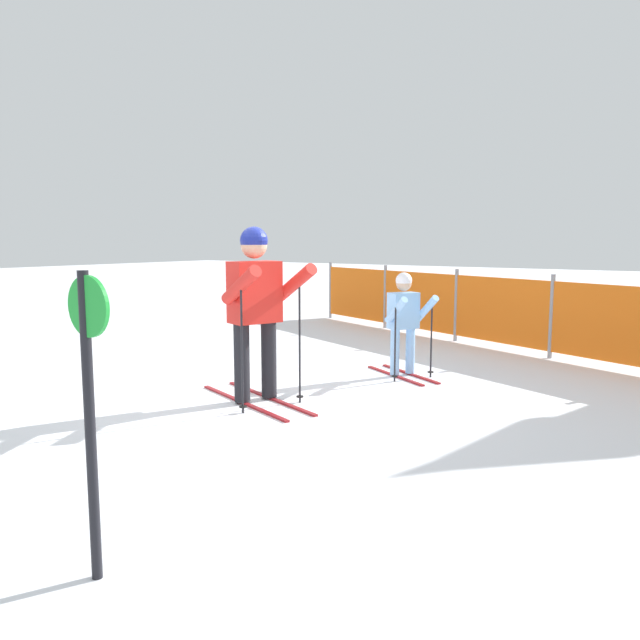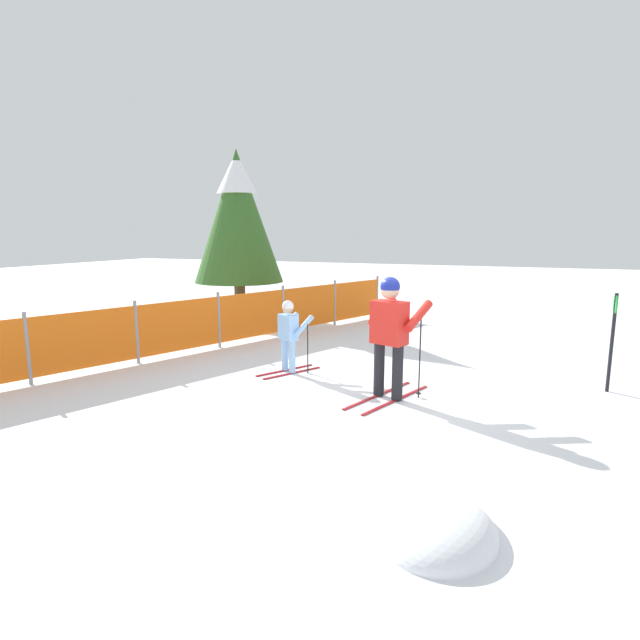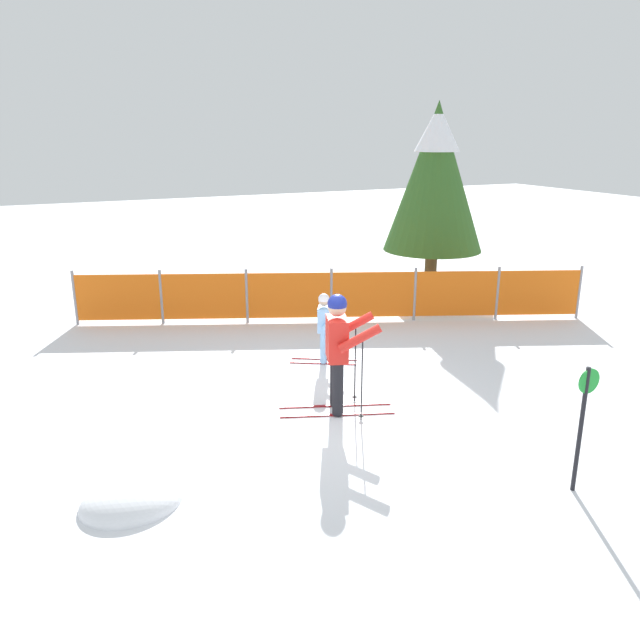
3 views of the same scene
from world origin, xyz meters
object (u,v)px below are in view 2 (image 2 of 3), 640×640
object	(u,v)px
skier_adult	(390,326)
safety_fence	(219,320)
conifer_far	(238,214)
trail_marker	(613,331)
skier_child	(289,330)

from	to	relation	value
skier_adult	safety_fence	xyz separation A→B (m)	(1.80, 3.98, -0.46)
conifer_far	trail_marker	xyz separation A→B (m)	(-3.91, -8.54, -1.90)
skier_adult	skier_child	world-z (taller)	skier_adult
skier_child	trail_marker	bearing A→B (deg)	-50.95
conifer_far	trail_marker	size ratio (longest dim) A/B	3.10
skier_adult	conifer_far	bearing A→B (deg)	65.86
conifer_far	trail_marker	bearing A→B (deg)	-114.61
safety_fence	skier_adult	bearing A→B (deg)	-114.32
trail_marker	safety_fence	bearing A→B (deg)	87.29
skier_child	trail_marker	size ratio (longest dim) A/B	0.83
safety_fence	conifer_far	size ratio (longest dim) A/B	2.16
trail_marker	skier_child	bearing A→B (deg)	99.60
conifer_far	safety_fence	bearing A→B (deg)	-155.37
skier_child	trail_marker	world-z (taller)	trail_marker
skier_adult	conifer_far	distance (m)	7.98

